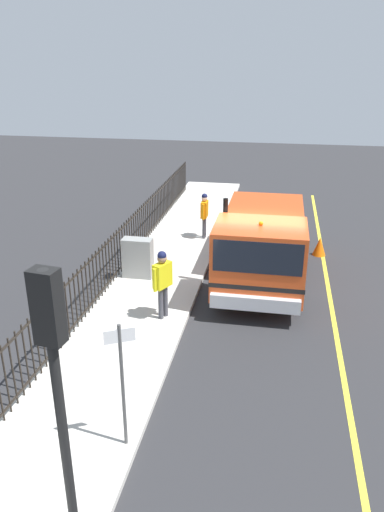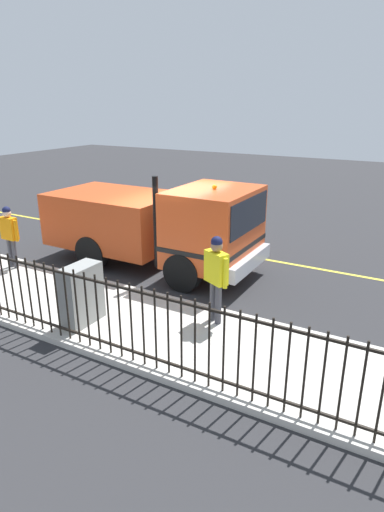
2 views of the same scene
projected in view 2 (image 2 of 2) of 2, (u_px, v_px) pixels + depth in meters
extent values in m
plane|color=#2B2B2D|center=(171.00, 271.00, 11.93)|extent=(54.27, 54.27, 0.00)
cube|color=beige|center=(98.00, 312.00, 9.46)|extent=(2.76, 24.67, 0.13)
cube|color=yellow|center=(207.00, 249.00, 13.68)|extent=(0.12, 22.20, 0.01)
cube|color=#D84C1E|center=(214.00, 226.00, 10.96)|extent=(2.39, 1.89, 1.88)
cube|color=black|center=(214.00, 210.00, 10.82)|extent=(2.20, 1.93, 0.83)
cube|color=#B8411A|center=(115.00, 218.00, 12.51)|extent=(2.39, 3.54, 1.46)
cube|color=silver|center=(250.00, 262.00, 10.75)|extent=(2.26, 0.21, 0.36)
cube|color=black|center=(214.00, 242.00, 11.10)|extent=(2.41, 1.91, 0.12)
cylinder|color=black|center=(222.00, 248.00, 12.28)|extent=(0.30, 0.96, 0.96)
cylinder|color=black|center=(183.00, 272.00, 10.53)|extent=(0.30, 0.96, 0.96)
cylinder|color=black|center=(139.00, 233.00, 13.63)|extent=(0.30, 0.96, 0.96)
cylinder|color=black|center=(92.00, 253.00, 11.88)|extent=(0.30, 0.96, 0.96)
sphere|color=orange|center=(215.00, 187.00, 10.63)|extent=(0.12, 0.12, 0.12)
cylinder|color=black|center=(156.00, 223.00, 10.53)|extent=(0.14, 0.14, 2.25)
cube|color=yellow|center=(216.00, 267.00, 8.53)|extent=(0.44, 0.56, 0.64)
sphere|color=#997051|center=(217.00, 246.00, 8.38)|extent=(0.24, 0.24, 0.24)
sphere|color=#14193F|center=(217.00, 242.00, 8.35)|extent=(0.23, 0.23, 0.23)
cylinder|color=#3F3F47|center=(218.00, 304.00, 8.71)|extent=(0.13, 0.13, 0.86)
cylinder|color=#3F3F47|center=(213.00, 301.00, 8.85)|extent=(0.13, 0.13, 0.86)
cylinder|color=yellow|center=(225.00, 273.00, 8.31)|extent=(0.09, 0.09, 0.61)
cylinder|color=yellow|center=(208.00, 265.00, 8.76)|extent=(0.09, 0.09, 0.61)
cube|color=orange|center=(9.00, 228.00, 11.48)|extent=(0.22, 0.48, 0.59)
sphere|color=beige|center=(7.00, 213.00, 11.34)|extent=(0.22, 0.22, 0.22)
sphere|color=#14193F|center=(6.00, 210.00, 11.31)|extent=(0.21, 0.21, 0.21)
cylinder|color=#3F3F47|center=(15.00, 254.00, 11.67)|extent=(0.12, 0.12, 0.80)
cylinder|color=#3F3F47|center=(10.00, 253.00, 11.75)|extent=(0.12, 0.12, 0.80)
cylinder|color=orange|center=(16.00, 231.00, 11.36)|extent=(0.09, 0.09, 0.57)
cylinder|color=orange|center=(2.00, 228.00, 11.61)|extent=(0.09, 0.09, 0.57)
cylinder|color=black|center=(4.00, 285.00, 8.83)|extent=(0.04, 0.04, 1.46)
cylinder|color=black|center=(12.00, 288.00, 8.72)|extent=(0.04, 0.04, 1.46)
cylinder|color=black|center=(21.00, 290.00, 8.60)|extent=(0.04, 0.04, 1.46)
cylinder|color=black|center=(30.00, 293.00, 8.49)|extent=(0.04, 0.04, 1.46)
cylinder|color=black|center=(39.00, 295.00, 8.38)|extent=(0.04, 0.04, 1.46)
cylinder|color=black|center=(48.00, 298.00, 8.26)|extent=(0.04, 0.04, 1.46)
cylinder|color=black|center=(57.00, 301.00, 8.15)|extent=(0.04, 0.04, 1.46)
cylinder|color=black|center=(67.00, 304.00, 8.03)|extent=(0.04, 0.04, 1.46)
cylinder|color=black|center=(77.00, 307.00, 7.92)|extent=(0.04, 0.04, 1.46)
cylinder|color=black|center=(87.00, 310.00, 7.80)|extent=(0.04, 0.04, 1.46)
cylinder|color=black|center=(98.00, 313.00, 7.69)|extent=(0.04, 0.04, 1.46)
cylinder|color=black|center=(108.00, 316.00, 7.57)|extent=(0.04, 0.04, 1.46)
cylinder|color=black|center=(120.00, 319.00, 7.46)|extent=(0.04, 0.04, 1.46)
cylinder|color=black|center=(131.00, 323.00, 7.35)|extent=(0.04, 0.04, 1.46)
cylinder|color=black|center=(143.00, 326.00, 7.23)|extent=(0.04, 0.04, 1.46)
cylinder|color=black|center=(156.00, 330.00, 7.12)|extent=(0.04, 0.04, 1.46)
cylinder|color=black|center=(168.00, 334.00, 7.00)|extent=(0.04, 0.04, 1.46)
cylinder|color=black|center=(181.00, 337.00, 6.89)|extent=(0.04, 0.04, 1.46)
cylinder|color=black|center=(195.00, 341.00, 6.77)|extent=(0.04, 0.04, 1.46)
cylinder|color=black|center=(209.00, 346.00, 6.66)|extent=(0.04, 0.04, 1.46)
cylinder|color=black|center=(224.00, 350.00, 6.54)|extent=(0.04, 0.04, 1.46)
cylinder|color=black|center=(239.00, 354.00, 6.43)|extent=(0.04, 0.04, 1.46)
cylinder|color=black|center=(254.00, 359.00, 6.32)|extent=(0.04, 0.04, 1.46)
cylinder|color=black|center=(270.00, 364.00, 6.20)|extent=(0.04, 0.04, 1.46)
cylinder|color=black|center=(287.00, 369.00, 6.09)|extent=(0.04, 0.04, 1.46)
cylinder|color=black|center=(305.00, 374.00, 5.97)|extent=(0.04, 0.04, 1.46)
cylinder|color=black|center=(323.00, 379.00, 5.86)|extent=(0.04, 0.04, 1.46)
cylinder|color=black|center=(342.00, 384.00, 5.74)|extent=(0.04, 0.04, 1.46)
cylinder|color=black|center=(361.00, 390.00, 5.63)|extent=(0.04, 0.04, 1.46)
cylinder|color=black|center=(382.00, 396.00, 5.51)|extent=(0.04, 0.04, 1.46)
cube|color=black|center=(49.00, 269.00, 8.00)|extent=(0.04, 20.97, 0.04)
cube|color=black|center=(55.00, 326.00, 8.39)|extent=(0.04, 20.97, 0.04)
cube|color=gray|center=(81.00, 295.00, 8.70)|extent=(0.90, 0.44, 1.22)
cone|color=orange|center=(128.00, 227.00, 14.85)|extent=(0.45, 0.45, 0.65)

